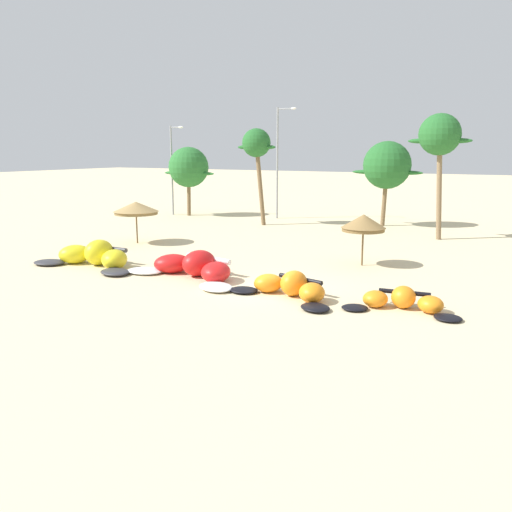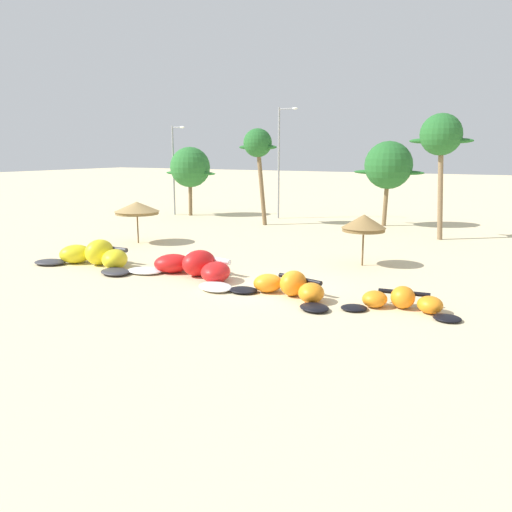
% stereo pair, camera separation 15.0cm
% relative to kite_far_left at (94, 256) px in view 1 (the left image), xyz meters
% --- Properties ---
extents(ground_plane, '(260.00, 260.00, 0.00)m').
position_rel_kite_far_left_xyz_m(ground_plane, '(11.00, 0.37, -0.55)').
color(ground_plane, beige).
extents(kite_far_left, '(7.06, 3.25, 1.43)m').
position_rel_kite_far_left_xyz_m(kite_far_left, '(0.00, 0.00, 0.00)').
color(kite_far_left, '#333338').
rests_on(kite_far_left, ground).
extents(kite_left, '(7.33, 4.15, 1.33)m').
position_rel_kite_far_left_xyz_m(kite_left, '(6.36, 0.47, -0.04)').
color(kite_left, white).
rests_on(kite_left, ground).
extents(kite_left_of_center, '(5.46, 3.26, 1.13)m').
position_rel_kite_far_left_xyz_m(kite_left_of_center, '(12.21, -0.60, -0.11)').
color(kite_left_of_center, black).
rests_on(kite_left_of_center, ground).
extents(kite_center, '(4.86, 2.46, 0.92)m').
position_rel_kite_far_left_xyz_m(kite_center, '(17.02, -0.15, -0.19)').
color(kite_center, black).
rests_on(kite_center, ground).
extents(beach_umbrella_near_van, '(3.09, 3.09, 2.87)m').
position_rel_kite_far_left_xyz_m(beach_umbrella_near_van, '(-2.87, 6.87, 1.89)').
color(beach_umbrella_near_van, brown).
rests_on(beach_umbrella_near_van, ground).
extents(beach_umbrella_middle, '(2.46, 2.46, 2.87)m').
position_rel_kite_far_left_xyz_m(beach_umbrella_middle, '(13.03, 7.24, 1.86)').
color(beach_umbrella_middle, brown).
rests_on(beach_umbrella_middle, ground).
extents(palm_leftmost, '(5.83, 3.89, 6.66)m').
position_rel_kite_far_left_xyz_m(palm_leftmost, '(-8.96, 21.62, 4.13)').
color(palm_leftmost, brown).
rests_on(palm_leftmost, ground).
extents(palm_left, '(3.62, 2.41, 8.15)m').
position_rel_kite_far_left_xyz_m(palm_left, '(-0.11, 19.14, 6.18)').
color(palm_left, brown).
rests_on(palm_left, ground).
extents(palm_left_of_gap, '(5.95, 3.97, 7.09)m').
position_rel_kite_far_left_xyz_m(palm_left_of_gap, '(9.89, 23.54, 4.52)').
color(palm_left_of_gap, brown).
rests_on(palm_left_of_gap, ground).
extents(palm_center_left, '(4.38, 2.92, 8.88)m').
position_rel_kite_far_left_xyz_m(palm_center_left, '(14.84, 18.48, 6.72)').
color(palm_center_left, '#7F6647').
rests_on(palm_center_left, ground).
extents(lamppost_west, '(1.57, 0.24, 8.64)m').
position_rel_kite_far_left_xyz_m(lamppost_west, '(-10.62, 21.31, 4.28)').
color(lamppost_west, gray).
rests_on(lamppost_west, ground).
extents(lamppost_west_center, '(1.95, 0.24, 10.16)m').
position_rel_kite_far_left_xyz_m(lamppost_west_center, '(-0.30, 23.80, 5.10)').
color(lamppost_west_center, gray).
rests_on(lamppost_west_center, ground).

